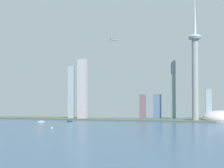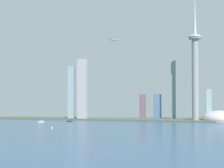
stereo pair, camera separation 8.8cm
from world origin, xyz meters
name	(u,v)px [view 1 (the left image)]	position (x,y,z in m)	size (l,w,h in m)	color
ground_plane	(48,146)	(0.00, 0.00, 0.00)	(6000.00, 6000.00, 0.00)	#3F5C7B
waterfront_pier	(106,119)	(0.00, 446.08, 1.66)	(801.17, 59.96, 3.32)	#505C4A
observation_tower	(195,64)	(250.23, 443.98, 157.56)	(36.48, 36.48, 357.91)	#9D9D9A
stadium_dome	(221,118)	(320.97, 465.75, 7.31)	(106.15, 106.15, 41.89)	#BCA5A2
skyscraper_0	(41,105)	(-228.27, 502.60, 36.73)	(12.94, 14.10, 77.07)	beige
skyscraper_1	(82,89)	(-71.48, 440.90, 88.44)	(26.67, 16.74, 176.88)	#B8AFB2
skyscraper_2	(209,104)	(292.23, 502.38, 44.58)	(15.96, 13.69, 89.15)	#9FB8BC
skyscraper_3	(71,93)	(-107.29, 445.92, 78.47)	(17.39, 12.18, 156.94)	#9EB4B9
skyscraper_4	(143,106)	(96.88, 540.10, 36.38)	(19.51, 15.35, 72.76)	#7E5C66
skyscraper_5	(157,106)	(142.06, 548.71, 36.66)	(25.41, 18.07, 94.53)	#5E7CA4
skyscraper_6	(80,89)	(-96.04, 499.93, 89.65)	(15.23, 12.64, 179.29)	beige
skyscraper_7	(173,90)	(191.34, 512.48, 87.14)	(13.91, 23.57, 174.28)	gray
boat_0	(70,121)	(-87.02, 371.43, 1.54)	(16.54, 14.16, 9.47)	#102738
boat_1	(42,122)	(-154.83, 339.13, 1.57)	(16.27, 7.19, 9.04)	white
boat_2	(52,128)	(-77.25, 215.87, 1.33)	(3.58, 7.74, 3.68)	white
airplane	(114,40)	(31.33, 399.98, 223.82)	(28.02, 27.72, 8.02)	silver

